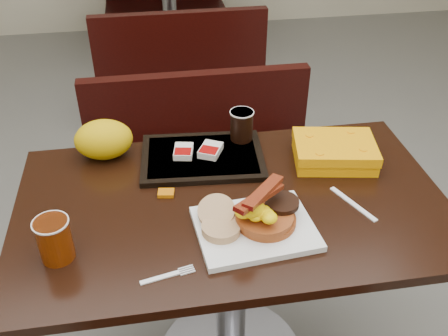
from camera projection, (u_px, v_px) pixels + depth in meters
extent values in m
cube|color=white|center=(255.00, 229.00, 1.32)|extent=(0.32, 0.26, 0.02)
cylinder|color=#A0471A|center=(266.00, 218.00, 1.31)|extent=(0.20, 0.20, 0.03)
cylinder|color=black|center=(282.00, 203.00, 1.33)|extent=(0.10, 0.10, 0.01)
ellipsoid|color=#FFED05|center=(253.00, 210.00, 1.27)|extent=(0.12, 0.11, 0.06)
cylinder|color=tan|center=(221.00, 228.00, 1.29)|extent=(0.12, 0.12, 0.02)
cylinder|color=tan|center=(217.00, 212.00, 1.32)|extent=(0.12, 0.12, 0.06)
cylinder|color=#962D05|center=(55.00, 240.00, 1.21)|extent=(0.10, 0.10, 0.11)
cube|color=white|center=(353.00, 204.00, 1.41)|extent=(0.08, 0.16, 0.00)
cube|color=#C36408|center=(166.00, 193.00, 1.44)|extent=(0.05, 0.04, 0.01)
cube|color=black|center=(202.00, 157.00, 1.58)|extent=(0.39, 0.29, 0.02)
cube|color=silver|center=(183.00, 151.00, 1.57)|extent=(0.07, 0.09, 0.02)
cube|color=silver|center=(211.00, 150.00, 1.58)|extent=(0.09, 0.10, 0.02)
cylinder|color=black|center=(242.00, 125.00, 1.63)|extent=(0.07, 0.07, 0.10)
cube|color=#F39904|center=(334.00, 152.00, 1.56)|extent=(0.27, 0.22, 0.07)
ellipsoid|color=#D6BB07|center=(104.00, 139.00, 1.57)|extent=(0.20, 0.16, 0.12)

